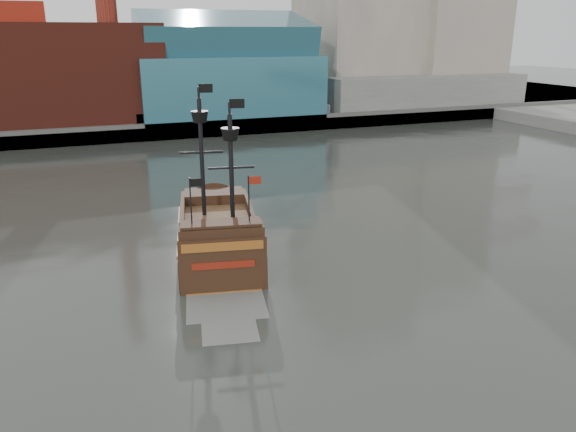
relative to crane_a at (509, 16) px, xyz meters
name	(u,v)px	position (x,y,z in m)	size (l,w,h in m)	color
ground	(390,328)	(-78.63, -82.00, -19.11)	(400.00, 400.00, 0.00)	#262924
promenade_far	(150,109)	(-78.63, 10.00, -18.11)	(220.00, 60.00, 2.00)	slate
seawall	(178,130)	(-78.63, -19.50, -17.81)	(220.00, 1.00, 2.60)	#4C4C49
crane_a	(509,16)	(0.00, 0.00, 0.00)	(22.50, 4.00, 32.25)	slate
crane_b	(509,33)	(9.60, 10.00, -3.54)	(19.10, 4.00, 26.25)	slate
pirate_ship	(218,239)	(-84.74, -67.78, -17.93)	(8.61, 18.20, 13.11)	black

